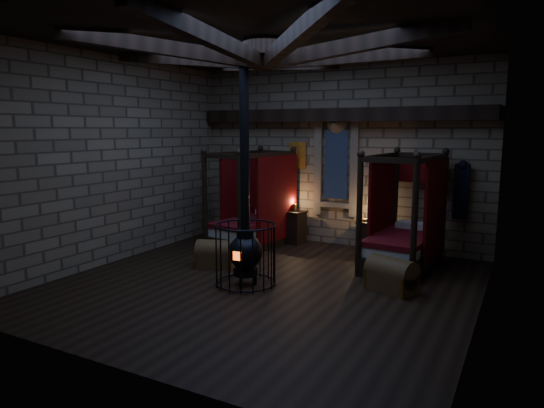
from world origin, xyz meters
The scene contains 8 objects.
room centered at (0.00, 0.09, 3.74)m, with size 7.02×7.02×4.29m.
bed_left centered at (-1.61, 2.36, 0.55)m, with size 1.41×2.25×2.21m.
bed_right centered at (1.90, 2.29, 0.55)m, with size 1.29×2.22×2.24m.
trunk_left centered at (-1.39, 0.50, 0.25)m, with size 0.86×0.68×0.56m.
trunk_right centered at (2.07, 0.70, 0.26)m, with size 0.93×0.76×0.59m.
nightstand_left centered at (-0.89, 3.07, 0.41)m, with size 0.55×0.53×0.96m.
nightstand_right centered at (0.89, 3.08, 0.35)m, with size 0.46×0.44×0.75m.
stove centered at (-0.28, -0.20, 0.65)m, with size 1.07×1.07×4.05m.
Camera 1 is at (4.02, -7.26, 2.72)m, focal length 32.00 mm.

